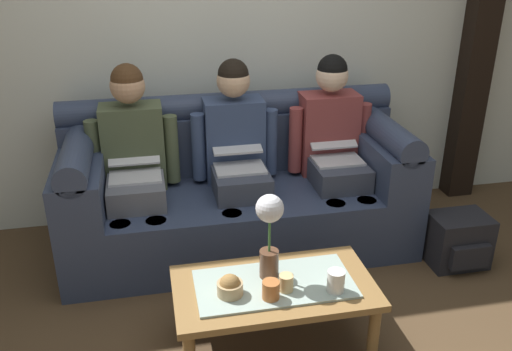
# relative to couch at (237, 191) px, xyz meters

# --- Properties ---
(back_wall_patterned) EXTENTS (6.00, 0.12, 2.90)m
(back_wall_patterned) POSITION_rel_couch_xyz_m (0.00, 0.53, 1.08)
(back_wall_patterned) COLOR silver
(back_wall_patterned) RESTS_ON ground_plane
(timber_pillar) EXTENTS (0.20, 0.20, 2.90)m
(timber_pillar) POSITION_rel_couch_xyz_m (1.85, 0.41, 1.08)
(timber_pillar) COLOR black
(timber_pillar) RESTS_ON ground_plane
(couch) EXTENTS (2.20, 0.88, 0.96)m
(couch) POSITION_rel_couch_xyz_m (0.00, 0.00, 0.00)
(couch) COLOR #2D3851
(couch) RESTS_ON ground_plane
(person_left) EXTENTS (0.56, 0.67, 1.22)m
(person_left) POSITION_rel_couch_xyz_m (-0.64, -0.00, 0.29)
(person_left) COLOR #595B66
(person_left) RESTS_ON ground_plane
(person_middle) EXTENTS (0.56, 0.67, 1.22)m
(person_middle) POSITION_rel_couch_xyz_m (0.00, -0.00, 0.29)
(person_middle) COLOR #383D4C
(person_middle) RESTS_ON ground_plane
(person_right) EXTENTS (0.56, 0.67, 1.22)m
(person_right) POSITION_rel_couch_xyz_m (0.64, -0.00, 0.29)
(person_right) COLOR #383D4C
(person_right) RESTS_ON ground_plane
(coffee_table) EXTENTS (0.98, 0.54, 0.37)m
(coffee_table) POSITION_rel_couch_xyz_m (0.00, -1.05, -0.06)
(coffee_table) COLOR olive
(coffee_table) RESTS_ON ground_plane
(flower_vase) EXTENTS (0.13, 0.13, 0.44)m
(flower_vase) POSITION_rel_couch_xyz_m (-0.01, -0.99, 0.27)
(flower_vase) COLOR brown
(flower_vase) RESTS_ON coffee_table
(snack_bowl) EXTENTS (0.12, 0.12, 0.11)m
(snack_bowl) POSITION_rel_couch_xyz_m (-0.23, -1.10, 0.04)
(snack_bowl) COLOR tan
(snack_bowl) RESTS_ON coffee_table
(cup_near_left) EXTENTS (0.08, 0.08, 0.09)m
(cup_near_left) POSITION_rel_couch_xyz_m (-0.04, -1.16, 0.04)
(cup_near_left) COLOR #B26633
(cup_near_left) RESTS_ON coffee_table
(cup_near_right) EXTENTS (0.08, 0.08, 0.11)m
(cup_near_right) POSITION_rel_couch_xyz_m (0.27, -1.17, 0.05)
(cup_near_right) COLOR white
(cup_near_right) RESTS_ON coffee_table
(cup_far_center) EXTENTS (0.07, 0.07, 0.08)m
(cup_far_center) POSITION_rel_couch_xyz_m (0.04, -1.12, 0.04)
(cup_far_center) COLOR #DBB77A
(cup_far_center) RESTS_ON coffee_table
(backpack_right) EXTENTS (0.36, 0.31, 0.33)m
(backpack_right) POSITION_rel_couch_xyz_m (1.30, -0.56, -0.21)
(backpack_right) COLOR black
(backpack_right) RESTS_ON ground_plane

